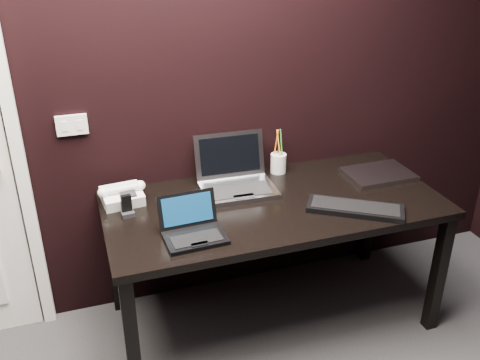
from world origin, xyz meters
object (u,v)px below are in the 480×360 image
object	(u,v)px
netbook	(193,229)
closed_laptop	(378,174)
silver_laptop	(236,180)
desk_phone	(122,195)
pen_cup	(278,162)
ext_keyboard	(355,208)
desk	(274,214)
mobile_phone	(127,208)

from	to	relation	value
netbook	closed_laptop	xyz separation A→B (m)	(1.13, 0.29, -0.02)
silver_laptop	desk_phone	world-z (taller)	silver_laptop
pen_cup	closed_laptop	bearing A→B (deg)	-23.76
ext_keyboard	netbook	bearing A→B (deg)	178.40
ext_keyboard	closed_laptop	bearing A→B (deg)	44.18
desk	closed_laptop	size ratio (longest dim) A/B	4.70
ext_keyboard	pen_cup	xyz separation A→B (m)	(-0.19, 0.53, 0.05)
pen_cup	desk_phone	bearing A→B (deg)	-173.92
closed_laptop	desk_phone	bearing A→B (deg)	174.63
desk	closed_laptop	bearing A→B (deg)	7.97
netbook	silver_laptop	xyz separation A→B (m)	(0.33, 0.39, 0.01)
desk	netbook	distance (m)	0.52
desk	pen_cup	bearing A→B (deg)	64.77
silver_laptop	desk_phone	xyz separation A→B (m)	(-0.59, 0.03, -0.01)
closed_laptop	pen_cup	world-z (taller)	pen_cup
netbook	mobile_phone	size ratio (longest dim) A/B	2.66
silver_laptop	pen_cup	size ratio (longest dim) A/B	1.53
netbook	mobile_phone	xyz separation A→B (m)	(-0.26, 0.28, 0.00)
ext_keyboard	desk_phone	world-z (taller)	desk_phone
desk	mobile_phone	bearing A→B (deg)	172.91
pen_cup	mobile_phone	bearing A→B (deg)	-165.48
ext_keyboard	closed_laptop	distance (m)	0.44
desk	silver_laptop	world-z (taller)	silver_laptop
closed_laptop	desk_phone	world-z (taller)	desk_phone
desk_phone	mobile_phone	size ratio (longest dim) A/B	2.31
mobile_phone	netbook	bearing A→B (deg)	-48.13
ext_keyboard	silver_laptop	bearing A→B (deg)	139.27
desk	closed_laptop	xyz separation A→B (m)	(0.66, 0.09, 0.09)
silver_laptop	pen_cup	bearing A→B (deg)	22.68
netbook	mobile_phone	bearing A→B (deg)	131.87
netbook	desk_phone	size ratio (longest dim) A/B	1.15
netbook	pen_cup	xyz separation A→B (m)	(0.62, 0.51, 0.02)
netbook	silver_laptop	distance (m)	0.51
silver_laptop	closed_laptop	xyz separation A→B (m)	(0.80, -0.10, -0.04)
mobile_phone	desk_phone	bearing A→B (deg)	92.47
closed_laptop	mobile_phone	bearing A→B (deg)	-179.91
netbook	mobile_phone	world-z (taller)	netbook
ext_keyboard	pen_cup	distance (m)	0.57
desk_phone	pen_cup	size ratio (longest dim) A/B	0.95
silver_laptop	desk_phone	bearing A→B (deg)	177.37
desk	closed_laptop	distance (m)	0.67
netbook	silver_laptop	bearing A→B (deg)	49.85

